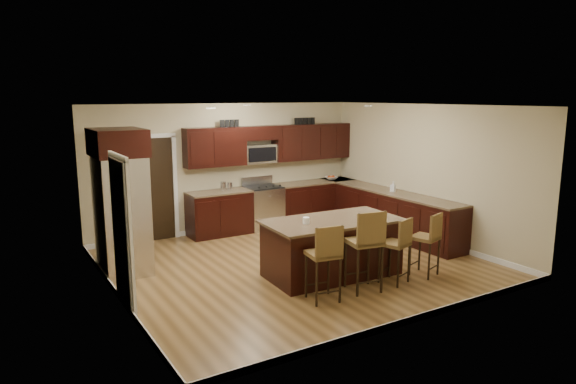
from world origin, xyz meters
TOP-DOWN VIEW (x-y plane):
  - floor at (0.00, 0.00)m, footprint 6.00×6.00m
  - ceiling at (0.00, 0.00)m, footprint 6.00×6.00m
  - wall_back at (0.00, 2.75)m, footprint 6.00×0.00m
  - wall_left at (-3.00, 0.00)m, footprint 0.00×5.50m
  - wall_right at (3.00, 0.00)m, footprint 0.00×5.50m
  - base_cabinets at (1.90, 1.45)m, footprint 4.02×3.96m
  - upper_cabinets at (1.04, 2.58)m, footprint 4.00×0.33m
  - range at (0.68, 2.45)m, footprint 0.76×0.64m
  - microwave at (0.68, 2.60)m, footprint 0.76×0.31m
  - doorway at (-1.65, 2.73)m, footprint 0.85×0.03m
  - pantry_door at (-2.98, -0.30)m, footprint 0.03×0.80m
  - letter_decor at (0.90, 2.58)m, footprint 2.20×0.03m
  - island at (0.21, -0.74)m, footprint 2.23×1.24m
  - stool_left at (-0.52, -1.59)m, footprint 0.48×0.48m
  - stool_mid at (0.20, -1.60)m, footprint 0.54×0.54m
  - stool_right at (0.85, -1.58)m, footprint 0.49×0.49m
  - refrigerator at (-2.62, 1.15)m, footprint 0.79×1.02m
  - floor_mat at (1.46, 1.53)m, footprint 0.99×0.76m
  - fruit_bowl at (2.50, 2.45)m, footprint 0.36×0.36m
  - soap_bottle at (2.70, 0.57)m, footprint 0.13×0.13m
  - canister_tall at (-0.25, 2.45)m, footprint 0.12×0.12m
  - canister_short at (-0.10, 2.45)m, footprint 0.11×0.11m
  - island_jar at (-0.29, -0.74)m, footprint 0.10×0.10m
  - stool_extra at (1.50, -1.58)m, footprint 0.49×0.49m

SIDE VIEW (x-z plane):
  - floor at x=0.00m, z-range 0.00..0.00m
  - floor_mat at x=1.46m, z-range 0.00..0.01m
  - island at x=0.21m, z-range -0.03..0.89m
  - base_cabinets at x=1.90m, z-range 0.00..0.92m
  - range at x=0.68m, z-range -0.08..1.03m
  - stool_right at x=0.85m, z-range 0.13..1.16m
  - stool_extra at x=1.50m, z-range 0.13..1.16m
  - stool_left at x=-0.52m, z-range 0.14..1.26m
  - stool_mid at x=0.20m, z-range 0.15..1.39m
  - fruit_bowl at x=2.50m, z-range 0.92..0.99m
  - island_jar at x=-0.29m, z-range 0.92..1.02m
  - canister_short at x=-0.10m, z-range 0.92..1.08m
  - canister_tall at x=-0.25m, z-range 0.92..1.11m
  - pantry_door at x=-2.98m, z-range 0.00..2.04m
  - soap_bottle at x=2.70m, z-range 0.92..1.13m
  - doorway at x=-1.65m, z-range 0.00..2.06m
  - refrigerator at x=-2.62m, z-range 0.03..2.38m
  - wall_back at x=0.00m, z-range -1.65..4.35m
  - wall_left at x=-3.00m, z-range -1.40..4.10m
  - wall_right at x=3.00m, z-range -1.40..4.10m
  - microwave at x=0.68m, z-range 1.42..1.82m
  - upper_cabinets at x=1.04m, z-range 1.44..2.24m
  - letter_decor at x=0.90m, z-range 2.22..2.37m
  - ceiling at x=0.00m, z-range 2.70..2.70m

